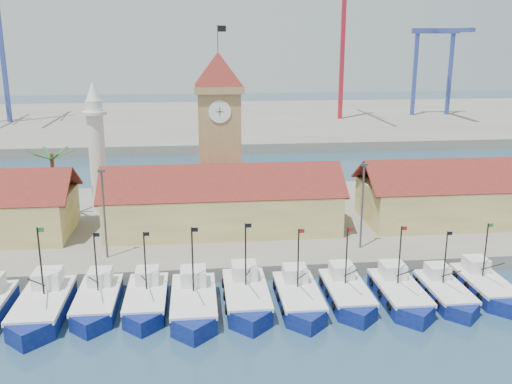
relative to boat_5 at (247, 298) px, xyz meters
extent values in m
plane|color=#1D3B4F|center=(-1.19, -2.67, -0.81)|extent=(400.00, 400.00, 0.00)
cube|color=gray|center=(-1.19, 21.33, -0.06)|extent=(140.00, 32.00, 1.50)
cube|color=gray|center=(-1.19, 107.33, 0.19)|extent=(240.00, 80.00, 2.00)
cube|color=navy|center=(-17.26, 0.24, -0.26)|extent=(3.85, 8.71, 1.98)
cube|color=navy|center=(-17.26, -4.11, -0.26)|extent=(3.85, 3.85, 1.98)
cube|color=silver|center=(-17.26, 0.24, 0.73)|extent=(3.92, 8.95, 0.38)
cube|color=silver|center=(-17.26, 2.42, 1.61)|extent=(2.31, 2.42, 1.54)
cylinder|color=black|center=(-17.26, 0.79, 3.81)|extent=(0.15, 0.15, 6.16)
cube|color=#197226|center=(-16.99, 0.79, 6.67)|extent=(0.55, 0.02, 0.38)
cube|color=navy|center=(-12.88, 0.98, -0.32)|extent=(3.41, 7.72, 1.76)
cube|color=navy|center=(-12.88, -2.88, -0.32)|extent=(3.41, 3.41, 1.76)
cube|color=silver|center=(-12.88, 0.98, 0.56)|extent=(3.48, 7.94, 0.34)
cube|color=silver|center=(-12.88, 2.91, 1.34)|extent=(2.05, 2.15, 1.37)
cylinder|color=black|center=(-12.88, 1.47, 3.29)|extent=(0.14, 0.14, 5.46)
cube|color=black|center=(-12.64, 1.47, 5.82)|extent=(0.49, 0.02, 0.34)
cube|color=navy|center=(-8.70, 0.84, -0.32)|extent=(3.40, 7.69, 1.75)
cube|color=navy|center=(-8.70, -3.01, -0.32)|extent=(3.40, 3.40, 1.75)
cube|color=silver|center=(-8.70, 0.84, 0.55)|extent=(3.47, 7.90, 0.34)
cube|color=silver|center=(-8.70, 2.76, 1.33)|extent=(2.04, 2.14, 1.36)
cylinder|color=black|center=(-8.70, 1.32, 3.27)|extent=(0.14, 0.14, 5.44)
cube|color=black|center=(-8.45, 1.32, 5.79)|extent=(0.49, 0.02, 0.34)
cube|color=navy|center=(-4.60, -0.41, -0.27)|extent=(3.73, 8.45, 1.92)
cube|color=navy|center=(-4.60, -4.63, -0.27)|extent=(3.73, 3.73, 1.92)
cube|color=silver|center=(-4.60, -0.41, 0.69)|extent=(3.81, 8.68, 0.37)
cube|color=silver|center=(-4.60, 1.70, 1.54)|extent=(2.24, 2.35, 1.49)
cylinder|color=black|center=(-4.60, 0.13, 3.67)|extent=(0.15, 0.15, 5.97)
cube|color=black|center=(-4.33, 0.13, 6.45)|extent=(0.53, 0.02, 0.37)
cube|color=navy|center=(0.00, 0.42, -0.28)|extent=(3.69, 8.36, 1.90)
cube|color=navy|center=(0.00, -3.76, -0.28)|extent=(3.69, 3.69, 1.90)
cube|color=silver|center=(0.00, 0.42, 0.67)|extent=(3.77, 8.59, 0.37)
cube|color=silver|center=(0.00, 2.51, 1.51)|extent=(2.22, 2.32, 1.48)
cylinder|color=black|center=(0.00, 0.95, 3.63)|extent=(0.15, 0.15, 5.91)
cube|color=black|center=(0.26, 0.95, 6.37)|extent=(0.53, 0.02, 0.37)
cube|color=navy|center=(4.54, -0.22, -0.31)|extent=(3.48, 7.86, 1.79)
cube|color=navy|center=(4.54, -4.16, -0.31)|extent=(3.47, 3.47, 1.79)
cube|color=silver|center=(4.54, -0.22, 0.58)|extent=(3.55, 8.08, 0.35)
cube|color=silver|center=(4.54, 1.74, 1.38)|extent=(2.09, 2.18, 1.39)
cylinder|color=black|center=(4.54, 0.27, 3.36)|extent=(0.14, 0.14, 5.56)
cube|color=#A5140F|center=(4.79, 0.27, 5.95)|extent=(0.50, 0.02, 0.35)
cube|color=navy|center=(8.95, 0.20, -0.32)|extent=(3.38, 7.65, 1.74)
cube|color=navy|center=(8.95, -3.63, -0.32)|extent=(3.38, 3.38, 1.74)
cube|color=silver|center=(8.95, 0.20, 0.55)|extent=(3.45, 7.87, 0.34)
cube|color=silver|center=(8.95, 2.11, 1.32)|extent=(2.03, 2.13, 1.35)
cylinder|color=black|center=(8.95, 0.68, 3.25)|extent=(0.14, 0.14, 5.41)
cube|color=#A5140F|center=(9.19, 0.68, 5.76)|extent=(0.48, 0.02, 0.34)
cube|color=navy|center=(13.61, -0.39, -0.31)|extent=(3.46, 7.83, 1.78)
cube|color=navy|center=(13.61, -4.30, -0.31)|extent=(3.46, 3.46, 1.78)
cube|color=silver|center=(13.61, -0.39, 0.58)|extent=(3.53, 8.05, 0.35)
cube|color=silver|center=(13.61, 1.57, 1.37)|extent=(2.08, 2.17, 1.38)
cylinder|color=black|center=(13.61, 0.11, 3.34)|extent=(0.14, 0.14, 5.54)
cube|color=#A5140F|center=(13.85, 0.11, 5.92)|extent=(0.49, 0.02, 0.35)
cube|color=navy|center=(17.79, -0.45, -0.36)|extent=(3.16, 7.16, 1.63)
cube|color=navy|center=(17.79, -4.03, -0.36)|extent=(3.16, 3.16, 1.63)
cube|color=silver|center=(17.79, -0.45, 0.46)|extent=(3.23, 7.35, 0.32)
cube|color=silver|center=(17.79, 1.33, 1.18)|extent=(1.90, 1.99, 1.26)
cylinder|color=black|center=(17.79, 0.00, 2.99)|extent=(0.13, 0.13, 5.06)
cube|color=black|center=(18.01, 0.00, 5.34)|extent=(0.45, 0.02, 0.32)
cube|color=navy|center=(21.99, 0.42, -0.33)|extent=(3.32, 7.51, 1.71)
cube|color=navy|center=(21.99, -3.33, -0.33)|extent=(3.32, 3.32, 1.71)
cube|color=silver|center=(21.99, 0.42, 0.52)|extent=(3.38, 7.72, 0.33)
cube|color=silver|center=(21.99, 2.30, 1.28)|extent=(1.99, 2.09, 1.33)
cylinder|color=black|center=(21.99, 0.89, 3.17)|extent=(0.13, 0.13, 5.31)
cube|color=#197226|center=(22.23, 0.89, 5.64)|extent=(0.47, 0.02, 0.33)
cube|color=#E5D07D|center=(-1.19, 17.33, 2.94)|extent=(26.00, 10.00, 4.50)
cube|color=maroon|center=(-1.19, 14.83, 6.69)|extent=(27.04, 5.13, 3.21)
cube|color=maroon|center=(-1.19, 19.83, 6.69)|extent=(27.04, 5.13, 3.21)
cube|color=#E5D07D|center=(30.81, 17.33, 2.94)|extent=(30.00, 10.00, 4.50)
cube|color=maroon|center=(30.81, 14.83, 6.69)|extent=(31.20, 5.13, 3.21)
cube|color=maroon|center=(30.81, 19.83, 6.69)|extent=(31.20, 5.13, 3.21)
cube|color=tan|center=(-1.19, 23.33, 8.19)|extent=(5.00, 5.00, 15.00)
cube|color=tan|center=(-1.19, 23.33, 16.09)|extent=(5.80, 5.80, 0.80)
pyramid|color=maroon|center=(-1.19, 23.33, 18.39)|extent=(5.80, 5.80, 4.00)
cylinder|color=white|center=(-1.19, 20.78, 13.69)|extent=(2.60, 0.15, 2.60)
cube|color=black|center=(-1.19, 20.70, 13.69)|extent=(0.08, 0.02, 1.00)
cube|color=black|center=(-1.19, 20.70, 13.69)|extent=(0.80, 0.02, 0.08)
cylinder|color=#3F3F44|center=(-1.19, 23.33, 21.89)|extent=(0.10, 0.10, 3.00)
cube|color=black|center=(-0.69, 23.33, 22.99)|extent=(1.00, 0.03, 0.70)
cylinder|color=silver|center=(-16.19, 25.33, 7.69)|extent=(2.00, 2.00, 14.00)
cylinder|color=silver|center=(-16.19, 25.33, 13.19)|extent=(3.00, 3.00, 0.40)
cone|color=silver|center=(-16.19, 25.33, 15.79)|extent=(1.80, 1.80, 2.40)
cylinder|color=brown|center=(-21.19, 23.33, 4.69)|extent=(0.44, 0.44, 8.00)
cube|color=#216223|center=(-19.79, 23.33, 8.49)|extent=(2.80, 0.35, 1.18)
cube|color=#216223|center=(-20.49, 24.54, 8.49)|extent=(1.71, 2.60, 1.18)
cube|color=#216223|center=(-21.89, 24.54, 8.49)|extent=(1.71, 2.60, 1.18)
cube|color=#216223|center=(-22.59, 23.33, 8.49)|extent=(2.80, 0.35, 1.18)
cube|color=#216223|center=(-21.89, 22.12, 8.49)|extent=(1.71, 2.60, 1.18)
cube|color=#216223|center=(-20.49, 22.12, 8.49)|extent=(1.71, 2.60, 1.18)
cylinder|color=#3F3F44|center=(-13.19, 9.33, 5.19)|extent=(0.20, 0.20, 9.00)
cube|color=#3F3F44|center=(-13.19, 9.33, 9.59)|extent=(0.70, 0.25, 0.25)
cylinder|color=#3F3F44|center=(12.81, 9.33, 5.19)|extent=(0.20, 0.20, 9.00)
cube|color=#3F3F44|center=(12.81, 9.33, 9.59)|extent=(0.70, 0.25, 0.25)
cube|color=#33469C|center=(-51.08, 105.33, 19.54)|extent=(1.00, 1.00, 36.69)
cube|color=#AD1A2C|center=(34.09, 102.33, 18.30)|extent=(1.00, 1.00, 34.21)
cube|color=#33469C|center=(55.81, 107.33, 12.19)|extent=(0.90, 0.90, 22.00)
cube|color=#33469C|center=(65.81, 107.33, 12.19)|extent=(0.90, 0.90, 22.00)
cube|color=#33469C|center=(60.81, 107.33, 23.69)|extent=(13.00, 1.40, 1.40)
cube|color=#33469C|center=(60.81, 97.33, 23.69)|extent=(1.40, 22.00, 1.00)
camera|label=1|loc=(-4.02, -45.37, 22.01)|focal=40.00mm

